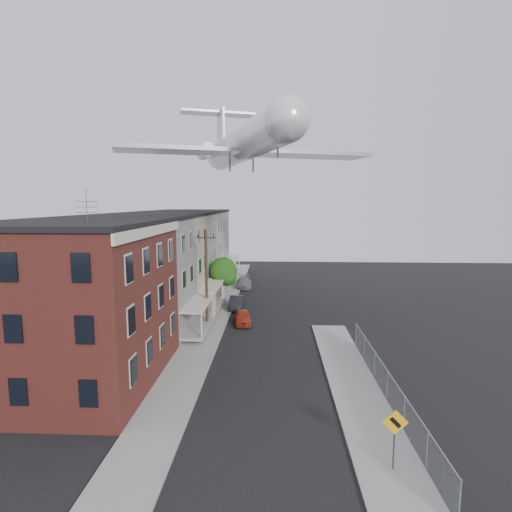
{
  "coord_description": "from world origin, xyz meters",
  "views": [
    {
      "loc": [
        0.49,
        -16.94,
        11.4
      ],
      "look_at": [
        -0.61,
        6.62,
        8.23
      ],
      "focal_mm": 28.0,
      "sensor_mm": 36.0,
      "label": 1
    }
  ],
  "objects_px": {
    "street_tree": "(224,272)",
    "utility_pole": "(206,278)",
    "warning_sign": "(395,430)",
    "car_far": "(244,283)",
    "airplane": "(242,144)",
    "car_mid": "(236,303)",
    "car_near": "(243,317)"
  },
  "relations": [
    {
      "from": "street_tree",
      "to": "utility_pole",
      "type": "bearing_deg",
      "value": -91.89
    },
    {
      "from": "warning_sign",
      "to": "utility_pole",
      "type": "distance_m",
      "value": 22.25
    },
    {
      "from": "car_far",
      "to": "airplane",
      "type": "bearing_deg",
      "value": -90.86
    },
    {
      "from": "car_far",
      "to": "airplane",
      "type": "distance_m",
      "value": 20.13
    },
    {
      "from": "car_mid",
      "to": "utility_pole",
      "type": "bearing_deg",
      "value": -107.19
    },
    {
      "from": "car_far",
      "to": "warning_sign",
      "type": "bearing_deg",
      "value": -80.63
    },
    {
      "from": "car_far",
      "to": "street_tree",
      "type": "bearing_deg",
      "value": -106.85
    },
    {
      "from": "warning_sign",
      "to": "car_near",
      "type": "height_order",
      "value": "warning_sign"
    },
    {
      "from": "street_tree",
      "to": "car_mid",
      "type": "relative_size",
      "value": 1.29
    },
    {
      "from": "street_tree",
      "to": "car_far",
      "type": "xyz_separation_m",
      "value": [
        1.7,
        7.86,
        -2.77
      ]
    },
    {
      "from": "car_near",
      "to": "car_far",
      "type": "distance_m",
      "value": 16.26
    },
    {
      "from": "warning_sign",
      "to": "street_tree",
      "type": "xyz_separation_m",
      "value": [
        -10.87,
        28.95,
        1.57
      ]
    },
    {
      "from": "utility_pole",
      "to": "airplane",
      "type": "distance_m",
      "value": 14.32
    },
    {
      "from": "warning_sign",
      "to": "street_tree",
      "type": "distance_m",
      "value": 30.96
    },
    {
      "from": "utility_pole",
      "to": "airplane",
      "type": "relative_size",
      "value": 0.32
    },
    {
      "from": "utility_pole",
      "to": "street_tree",
      "type": "xyz_separation_m",
      "value": [
        0.33,
        9.92,
        -1.22
      ]
    },
    {
      "from": "car_mid",
      "to": "airplane",
      "type": "height_order",
      "value": "airplane"
    },
    {
      "from": "street_tree",
      "to": "car_far",
      "type": "distance_m",
      "value": 8.51
    },
    {
      "from": "car_mid",
      "to": "airplane",
      "type": "relative_size",
      "value": 0.14
    },
    {
      "from": "utility_pole",
      "to": "car_far",
      "type": "height_order",
      "value": "utility_pole"
    },
    {
      "from": "warning_sign",
      "to": "car_far",
      "type": "relative_size",
      "value": 0.6
    },
    {
      "from": "warning_sign",
      "to": "car_far",
      "type": "xyz_separation_m",
      "value": [
        -9.17,
        36.81,
        -1.2
      ]
    },
    {
      "from": "warning_sign",
      "to": "car_mid",
      "type": "distance_m",
      "value": 27.58
    },
    {
      "from": "car_near",
      "to": "car_mid",
      "type": "relative_size",
      "value": 0.94
    },
    {
      "from": "warning_sign",
      "to": "utility_pole",
      "type": "height_order",
      "value": "utility_pole"
    },
    {
      "from": "car_mid",
      "to": "airplane",
      "type": "bearing_deg",
      "value": -39.29
    },
    {
      "from": "car_far",
      "to": "utility_pole",
      "type": "bearing_deg",
      "value": -101.13
    },
    {
      "from": "utility_pole",
      "to": "car_near",
      "type": "bearing_deg",
      "value": 26.52
    },
    {
      "from": "warning_sign",
      "to": "utility_pole",
      "type": "bearing_deg",
      "value": 120.48
    },
    {
      "from": "car_near",
      "to": "airplane",
      "type": "height_order",
      "value": "airplane"
    },
    {
      "from": "car_mid",
      "to": "car_far",
      "type": "height_order",
      "value": "car_far"
    },
    {
      "from": "car_mid",
      "to": "car_near",
      "type": "bearing_deg",
      "value": -79.22
    }
  ]
}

